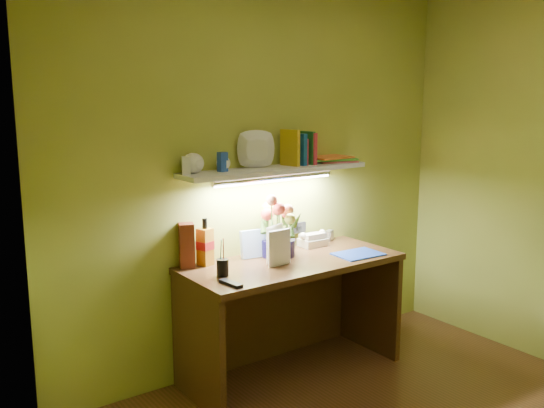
# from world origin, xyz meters

# --- Properties ---
(desk) EXTENTS (1.40, 0.60, 0.75)m
(desk) POSITION_xyz_m (0.00, 1.20, 0.38)
(desk) COLOR #3D2110
(desk) RESTS_ON ground
(flower_bouquet) EXTENTS (0.26, 0.26, 0.38)m
(flower_bouquet) POSITION_xyz_m (-0.01, 1.34, 0.94)
(flower_bouquet) COLOR #110B3B
(flower_bouquet) RESTS_ON desk
(telephone) EXTENTS (0.18, 0.14, 0.10)m
(telephone) POSITION_xyz_m (0.33, 1.40, 0.80)
(telephone) COLOR #F6EDCD
(telephone) RESTS_ON desk
(desk_clock) EXTENTS (0.08, 0.06, 0.07)m
(desk_clock) POSITION_xyz_m (0.52, 1.45, 0.79)
(desk_clock) COLOR silver
(desk_clock) RESTS_ON desk
(whisky_bottle) EXTENTS (0.10, 0.10, 0.29)m
(whisky_bottle) POSITION_xyz_m (-0.49, 1.43, 0.89)
(whisky_bottle) COLOR #BF7614
(whisky_bottle) RESTS_ON desk
(whisky_box) EXTENTS (0.11, 0.11, 0.27)m
(whisky_box) POSITION_xyz_m (-0.60, 1.45, 0.88)
(whisky_box) COLOR #5E2312
(whisky_box) RESTS_ON desk
(pen_cup) EXTENTS (0.07, 0.07, 0.17)m
(pen_cup) POSITION_xyz_m (-0.52, 1.18, 0.83)
(pen_cup) COLOR black
(pen_cup) RESTS_ON desk
(art_card) EXTENTS (0.18, 0.06, 0.18)m
(art_card) POSITION_xyz_m (-0.15, 1.40, 0.84)
(art_card) COLOR white
(art_card) RESTS_ON desk
(tv_remote) EXTENTS (0.06, 0.16, 0.02)m
(tv_remote) POSITION_xyz_m (-0.57, 1.01, 0.76)
(tv_remote) COLOR black
(tv_remote) RESTS_ON desk
(blue_folder) EXTENTS (0.31, 0.23, 0.01)m
(blue_folder) POSITION_xyz_m (0.43, 1.06, 0.75)
(blue_folder) COLOR blue
(blue_folder) RESTS_ON desk
(desk_book_a) EXTENTS (0.17, 0.08, 0.23)m
(desk_book_a) POSITION_xyz_m (-0.18, 1.21, 0.86)
(desk_book_a) COLOR white
(desk_book_a) RESTS_ON desk
(desk_book_b) EXTENTS (0.16, 0.02, 0.22)m
(desk_book_b) POSITION_xyz_m (-0.21, 1.15, 0.86)
(desk_book_b) COLOR white
(desk_book_b) RESTS_ON desk
(wall_shelf) EXTENTS (1.31, 0.34, 0.26)m
(wall_shelf) POSITION_xyz_m (0.01, 1.38, 1.34)
(wall_shelf) COLOR white
(wall_shelf) RESTS_ON ground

